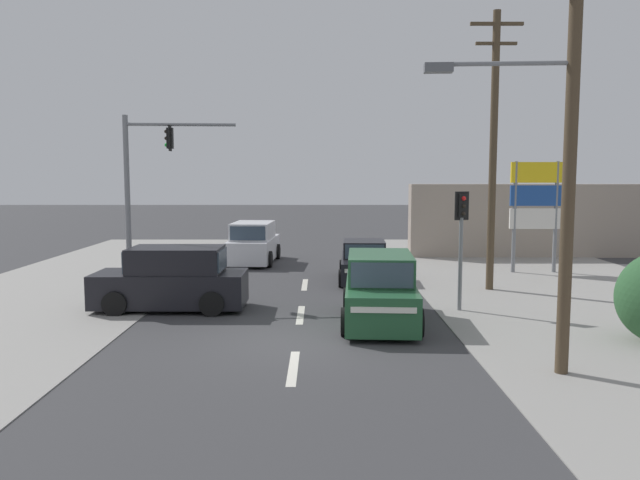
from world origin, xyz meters
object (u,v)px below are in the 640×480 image
object	(u,v)px
sedan_oncoming_mid	(365,263)
suv_crossing_left	(173,280)
shopping_plaza_sign	(537,201)
traffic_signal_mast	(144,181)
pedestal_signal_right_kerb	(462,230)
utility_pole_midground_right	(494,146)
utility_pole_foreground_right	(564,143)
suv_oncoming_near	(381,291)
suv_receding_far	(254,244)

from	to	relation	value
sedan_oncoming_mid	suv_crossing_left	xyz separation A→B (m)	(-6.13, -5.03, 0.18)
shopping_plaza_sign	sedan_oncoming_mid	size ratio (longest dim) A/B	1.07
traffic_signal_mast	sedan_oncoming_mid	distance (m)	8.62
pedestal_signal_right_kerb	suv_crossing_left	distance (m)	8.76
utility_pole_midground_right	pedestal_signal_right_kerb	world-z (taller)	utility_pole_midground_right
utility_pole_foreground_right	suv_crossing_left	size ratio (longest dim) A/B	1.90
utility_pole_foreground_right	suv_oncoming_near	distance (m)	6.61
suv_oncoming_near	sedan_oncoming_mid	size ratio (longest dim) A/B	1.08
utility_pole_midground_right	suv_oncoming_near	distance (m)	7.77
shopping_plaza_sign	suv_oncoming_near	xyz separation A→B (m)	(-7.23, -8.84, -2.10)
utility_pole_foreground_right	suv_oncoming_near	size ratio (longest dim) A/B	1.86
suv_crossing_left	suv_receding_far	bearing A→B (deg)	82.14
suv_oncoming_near	shopping_plaza_sign	bearing A→B (deg)	50.71
suv_oncoming_near	suv_receding_far	world-z (taller)	same
utility_pole_foreground_right	traffic_signal_mast	xyz separation A→B (m)	(-10.63, 8.36, -0.83)
pedestal_signal_right_kerb	suv_oncoming_near	world-z (taller)	pedestal_signal_right_kerb
shopping_plaza_sign	suv_receding_far	world-z (taller)	shopping_plaza_sign
shopping_plaza_sign	sedan_oncoming_mid	bearing A→B (deg)	-163.77
traffic_signal_mast	suv_receding_far	bearing A→B (deg)	70.30
suv_oncoming_near	suv_receding_far	distance (m)	12.64
traffic_signal_mast	suv_crossing_left	bearing A→B (deg)	-57.80
utility_pole_midground_right	traffic_signal_mast	world-z (taller)	utility_pole_midground_right
utility_pole_midground_right	suv_receding_far	bearing A→B (deg)	143.07
utility_pole_foreground_right	sedan_oncoming_mid	bearing A→B (deg)	105.52
utility_pole_foreground_right	suv_crossing_left	bearing A→B (deg)	146.40
sedan_oncoming_mid	suv_crossing_left	size ratio (longest dim) A/B	0.95
sedan_oncoming_mid	utility_pole_midground_right	bearing A→B (deg)	-22.89
utility_pole_foreground_right	sedan_oncoming_mid	world-z (taller)	utility_pole_foreground_right
pedestal_signal_right_kerb	sedan_oncoming_mid	bearing A→B (deg)	115.48
pedestal_signal_right_kerb	suv_crossing_left	size ratio (longest dim) A/B	0.78
utility_pole_midground_right	shopping_plaza_sign	xyz separation A→B (m)	(2.89, 3.92, -2.05)
suv_oncoming_near	suv_crossing_left	size ratio (longest dim) A/B	1.02
utility_pole_foreground_right	suv_oncoming_near	xyz separation A→B (m)	(-3.13, 4.42, -3.78)
pedestal_signal_right_kerb	suv_oncoming_near	distance (m)	3.32
utility_pole_foreground_right	suv_crossing_left	distance (m)	11.71
pedestal_signal_right_kerb	suv_receding_far	size ratio (longest dim) A/B	0.77
utility_pole_midground_right	utility_pole_foreground_right	bearing A→B (deg)	-97.39
utility_pole_midground_right	suv_receding_far	distance (m)	12.07
pedestal_signal_right_kerb	suv_oncoming_near	bearing A→B (deg)	-149.22
utility_pole_foreground_right	traffic_signal_mast	distance (m)	13.55
traffic_signal_mast	suv_receding_far	world-z (taller)	traffic_signal_mast
traffic_signal_mast	suv_crossing_left	size ratio (longest dim) A/B	1.32
sedan_oncoming_mid	suv_crossing_left	bearing A→B (deg)	-140.60
sedan_oncoming_mid	suv_receding_far	world-z (taller)	suv_receding_far
pedestal_signal_right_kerb	traffic_signal_mast	bearing A→B (deg)	166.34
traffic_signal_mast	pedestal_signal_right_kerb	distance (m)	10.42
suv_crossing_left	suv_receding_far	distance (m)	10.11
pedestal_signal_right_kerb	shopping_plaza_sign	world-z (taller)	shopping_plaza_sign
shopping_plaza_sign	suv_receding_far	distance (m)	12.46
suv_crossing_left	suv_receding_far	world-z (taller)	same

